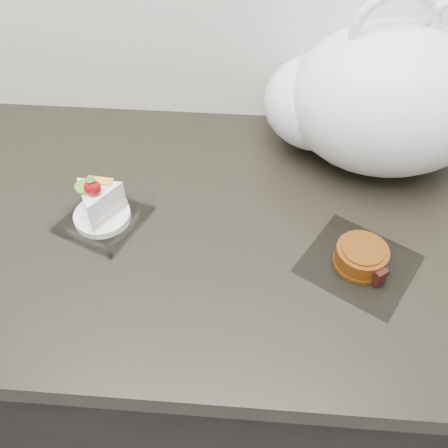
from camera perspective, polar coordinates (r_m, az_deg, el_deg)
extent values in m
cube|color=black|center=(1.25, -6.26, -14.11)|extent=(2.00, 0.60, 0.86)
cube|color=black|center=(0.88, -8.61, -0.04)|extent=(2.04, 0.64, 0.04)
cube|color=white|center=(0.87, -13.64, 0.53)|extent=(0.17, 0.17, 0.00)
cylinder|color=white|center=(0.87, -13.73, 0.90)|extent=(0.09, 0.09, 0.01)
ellipsoid|color=#B60C13|center=(0.81, -14.78, 4.02)|extent=(0.03, 0.02, 0.03)
cone|color=#2D7223|center=(0.80, -14.97, 4.73)|extent=(0.02, 0.02, 0.01)
cylinder|color=#649F2E|center=(0.83, -15.54, 4.15)|extent=(0.03, 0.03, 0.00)
cube|color=#FF9E30|center=(0.84, -14.04, 4.80)|extent=(0.04, 0.02, 0.00)
cube|color=white|center=(0.82, 15.14, -4.39)|extent=(0.22, 0.21, 0.00)
cylinder|color=#5E2E0B|center=(0.80, 15.39, -3.61)|extent=(0.10, 0.10, 0.03)
cylinder|color=#5E2E0B|center=(0.81, 15.21, -4.19)|extent=(0.11, 0.11, 0.01)
cylinder|color=#5E2E0B|center=(0.79, 15.65, -2.76)|extent=(0.09, 0.09, 0.00)
cube|color=black|center=(0.79, 17.12, -5.57)|extent=(0.03, 0.03, 0.03)
ellipsoid|color=white|center=(0.93, 18.44, 13.28)|extent=(0.36, 0.29, 0.26)
ellipsoid|color=white|center=(0.95, 10.97, 13.48)|extent=(0.21, 0.19, 0.17)
torus|color=white|center=(0.87, 18.87, 20.00)|extent=(0.15, 0.04, 0.14)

